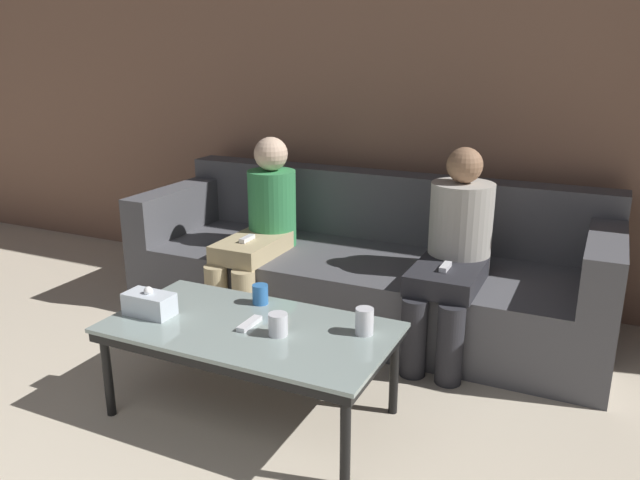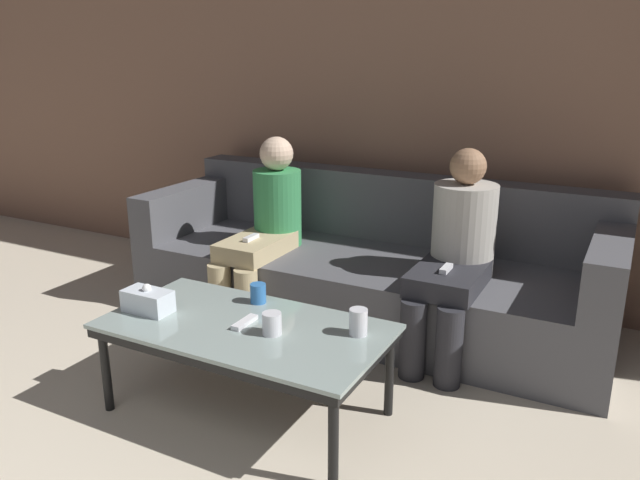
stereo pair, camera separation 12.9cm
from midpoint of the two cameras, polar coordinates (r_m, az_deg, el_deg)
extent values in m
cube|color=#8C6651|center=(4.06, 6.49, 13.32)|extent=(12.00, 0.06, 2.60)
cube|color=#515156|center=(3.73, 2.85, -4.28)|extent=(2.75, 0.97, 0.40)
cube|color=#515156|center=(3.94, 5.07, 3.16)|extent=(2.75, 0.20, 0.42)
cube|color=#515156|center=(4.25, -13.33, 2.91)|extent=(0.18, 0.97, 0.29)
cube|color=#515156|center=(3.37, 23.60, -1.78)|extent=(0.18, 0.97, 0.29)
cube|color=#8C9E99|center=(2.71, -7.82, -7.96)|extent=(1.23, 0.65, 0.02)
cube|color=black|center=(2.72, -7.80, -8.52)|extent=(1.20, 0.64, 0.04)
cylinder|color=black|center=(2.96, -20.03, -11.72)|extent=(0.04, 0.04, 0.37)
cylinder|color=black|center=(2.38, 0.70, -18.14)|extent=(0.04, 0.04, 0.37)
cylinder|color=black|center=(3.32, -13.35, -7.89)|extent=(0.04, 0.04, 0.37)
cylinder|color=black|center=(2.81, 5.45, -12.23)|extent=(0.04, 0.04, 0.37)
cylinder|color=#3372BF|center=(2.91, -6.75, -4.96)|extent=(0.07, 0.07, 0.09)
cylinder|color=silver|center=(2.59, 2.66, -7.44)|extent=(0.08, 0.08, 0.11)
cylinder|color=silver|center=(2.59, -5.29, -7.70)|extent=(0.08, 0.08, 0.09)
cube|color=silver|center=(2.89, -16.57, -5.63)|extent=(0.22, 0.12, 0.10)
sphere|color=white|center=(2.87, -16.67, -4.49)|extent=(0.04, 0.04, 0.04)
cube|color=white|center=(2.70, -7.84, -7.60)|extent=(0.04, 0.15, 0.02)
cylinder|color=tan|center=(3.59, -10.42, -5.42)|extent=(0.13, 0.13, 0.40)
cylinder|color=tan|center=(3.49, -8.00, -5.94)|extent=(0.13, 0.13, 0.40)
cube|color=tan|center=(3.64, -7.25, -0.65)|extent=(0.29, 0.49, 0.10)
cylinder|color=#388E51|center=(3.80, -5.37, 2.92)|extent=(0.29, 0.29, 0.46)
sphere|color=beige|center=(3.73, -5.51, 7.84)|extent=(0.20, 0.20, 0.20)
cube|color=white|center=(3.59, -7.71, 0.12)|extent=(0.04, 0.12, 0.02)
cylinder|color=#28282D|center=(3.12, 7.38, -8.83)|extent=(0.13, 0.13, 0.40)
cylinder|color=#28282D|center=(3.08, 10.61, -9.38)|extent=(0.13, 0.13, 0.40)
cube|color=#28282D|center=(3.21, 10.42, -3.27)|extent=(0.33, 0.48, 0.10)
cylinder|color=#B7B2A8|center=(3.38, 11.66, 1.08)|extent=(0.33, 0.33, 0.49)
sphere|color=#997051|center=(3.30, 12.01, 6.70)|extent=(0.19, 0.19, 0.19)
cube|color=white|center=(3.15, 10.25, -2.44)|extent=(0.04, 0.12, 0.02)
camera|label=1|loc=(0.06, -91.20, -0.37)|focal=35.00mm
camera|label=2|loc=(0.06, 88.80, 0.37)|focal=35.00mm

